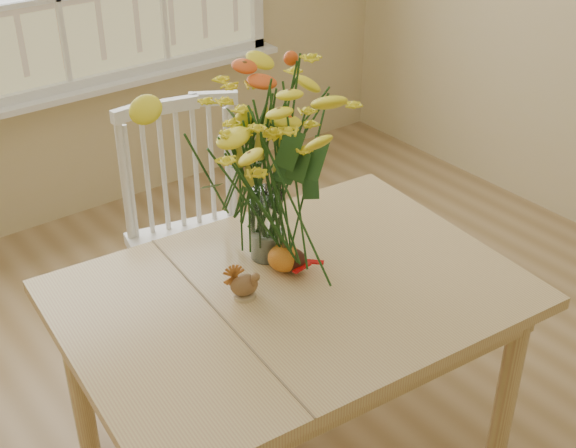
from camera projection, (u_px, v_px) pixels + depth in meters
dining_table at (292, 313)px, 2.37m from camera, size 1.43×1.08×0.72m
windsor_chair at (192, 224)px, 2.95m from camera, size 0.56×0.54×1.02m
flower_vase at (265, 157)px, 2.30m from camera, size 0.49×0.49×0.58m
pumpkin at (285, 259)px, 2.39m from camera, size 0.11×0.11×0.08m
turkey_figurine at (244, 285)px, 2.27m from camera, size 0.10×0.09×0.11m
dark_gourd at (293, 261)px, 2.39m from camera, size 0.13×0.11×0.07m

